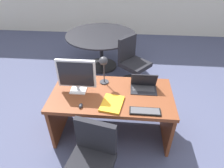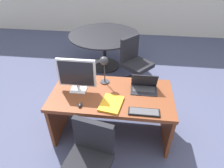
% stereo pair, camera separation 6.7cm
% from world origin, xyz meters
% --- Properties ---
extents(ground, '(12.00, 12.00, 0.00)m').
position_xyz_m(ground, '(0.00, 1.50, 0.00)').
color(ground, '#474C6B').
extents(desk, '(1.53, 0.79, 0.73)m').
position_xyz_m(desk, '(0.00, 0.04, 0.53)').
color(desk, brown).
rests_on(desk, ground).
extents(monitor, '(0.47, 0.16, 0.45)m').
position_xyz_m(monitor, '(-0.43, 0.02, 0.97)').
color(monitor, silver).
rests_on(monitor, desk).
extents(laptop, '(0.33, 0.23, 0.21)m').
position_xyz_m(laptop, '(0.40, 0.15, 0.79)').
color(laptop, black).
rests_on(laptop, desk).
extents(keyboard, '(0.35, 0.12, 0.02)m').
position_xyz_m(keyboard, '(0.40, -0.30, 0.74)').
color(keyboard, black).
rests_on(keyboard, desk).
extents(mouse, '(0.04, 0.08, 0.04)m').
position_xyz_m(mouse, '(-0.33, -0.28, 0.74)').
color(mouse, black).
rests_on(mouse, desk).
extents(desk_lamp, '(0.12, 0.14, 0.40)m').
position_xyz_m(desk_lamp, '(-0.12, 0.21, 1.02)').
color(desk_lamp, '#2D2D33').
rests_on(desk_lamp, desk).
extents(book, '(0.29, 0.36, 0.02)m').
position_xyz_m(book, '(0.02, -0.20, 0.74)').
color(book, orange).
rests_on(book, desk).
extents(office_chair, '(0.56, 0.57, 0.85)m').
position_xyz_m(office_chair, '(-0.14, -0.78, 0.35)').
color(office_chair, black).
rests_on(office_chair, ground).
extents(meeting_table, '(1.45, 1.45, 0.76)m').
position_xyz_m(meeting_table, '(-0.39, 1.91, 0.58)').
color(meeting_table, black).
rests_on(meeting_table, ground).
extents(meeting_chair_near, '(0.66, 0.65, 0.92)m').
position_xyz_m(meeting_chair_near, '(0.28, 1.33, 0.38)').
color(meeting_chair_near, black).
rests_on(meeting_chair_near, ground).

